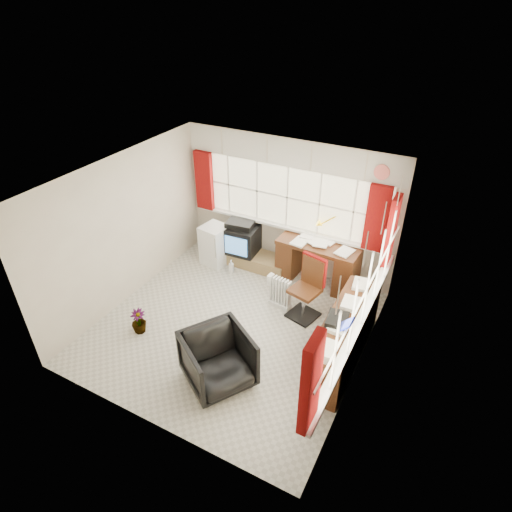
{
  "coord_description": "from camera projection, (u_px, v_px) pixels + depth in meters",
  "views": [
    {
      "loc": [
        2.72,
        -4.37,
        4.67
      ],
      "look_at": [
        0.13,
        0.55,
        1.07
      ],
      "focal_mm": 30.0,
      "sensor_mm": 36.0,
      "label": 1
    }
  ],
  "objects": [
    {
      "name": "window_back",
      "position": [
        286.0,
        223.0,
        7.77
      ],
      "size": [
        3.7,
        0.12,
        3.6
      ],
      "color": "#FBF2C7",
      "rests_on": "room_walls"
    },
    {
      "name": "tv_bench",
      "position": [
        253.0,
        259.0,
        8.27
      ],
      "size": [
        1.4,
        0.5,
        0.25
      ],
      "primitive_type": "cube",
      "color": "#9F7B4F",
      "rests_on": "ground"
    },
    {
      "name": "task_chair",
      "position": [
        309.0,
        285.0,
        6.83
      ],
      "size": [
        0.54,
        0.56,
        1.07
      ],
      "color": "black",
      "rests_on": "ground"
    },
    {
      "name": "ground",
      "position": [
        233.0,
        327.0,
        6.84
      ],
      "size": [
        4.0,
        4.0,
        0.0
      ],
      "primitive_type": "plane",
      "color": "beige",
      "rests_on": "ground"
    },
    {
      "name": "crt_tv",
      "position": [
        242.0,
        239.0,
        8.13
      ],
      "size": [
        0.62,
        0.59,
        0.53
      ],
      "color": "black",
      "rests_on": "tv_bench"
    },
    {
      "name": "window_right",
      "position": [
        360.0,
        320.0,
        5.57
      ],
      "size": [
        0.12,
        3.7,
        3.6
      ],
      "color": "#FBF2C7",
      "rests_on": "room_walls"
    },
    {
      "name": "desk_lamp",
      "position": [
        334.0,
        222.0,
        7.4
      ],
      "size": [
        0.19,
        0.17,
        0.45
      ],
      "color": "yellow",
      "rests_on": "desk"
    },
    {
      "name": "credenza",
      "position": [
        344.0,
        336.0,
        6.1
      ],
      "size": [
        0.5,
        2.0,
        0.85
      ],
      "color": "#582A14",
      "rests_on": "ground"
    },
    {
      "name": "curtains",
      "position": [
        315.0,
        236.0,
        6.38
      ],
      "size": [
        3.83,
        3.83,
        1.15
      ],
      "color": "maroon",
      "rests_on": "room_walls"
    },
    {
      "name": "flower_vase",
      "position": [
        139.0,
        321.0,
        6.64
      ],
      "size": [
        0.3,
        0.3,
        0.41
      ],
      "primitive_type": "imported",
      "rotation": [
        0.0,
        0.0,
        0.36
      ],
      "color": "black",
      "rests_on": "ground"
    },
    {
      "name": "room_walls",
      "position": [
        230.0,
        247.0,
        6.03
      ],
      "size": [
        4.0,
        4.0,
        4.0
      ],
      "color": "beige",
      "rests_on": "ground"
    },
    {
      "name": "radiator",
      "position": [
        280.0,
        295.0,
        7.16
      ],
      "size": [
        0.39,
        0.2,
        0.56
      ],
      "color": "white",
      "rests_on": "ground"
    },
    {
      "name": "spray_bottle_a",
      "position": [
        231.0,
        266.0,
        8.04
      ],
      "size": [
        0.13,
        0.13,
        0.28
      ],
      "primitive_type": "imported",
      "rotation": [
        0.0,
        0.0,
        0.22
      ],
      "color": "silver",
      "rests_on": "ground"
    },
    {
      "name": "desk",
      "position": [
        319.0,
        260.0,
        7.64
      ],
      "size": [
        1.47,
        0.77,
        0.87
      ],
      "color": "#582A14",
      "rests_on": "ground"
    },
    {
      "name": "spray_bottle_b",
      "position": [
        275.0,
        272.0,
        7.98
      ],
      "size": [
        0.1,
        0.1,
        0.17
      ],
      "primitive_type": "imported",
      "rotation": [
        0.0,
        0.0,
        -0.36
      ],
      "color": "#8FD6CF",
      "rests_on": "ground"
    },
    {
      "name": "file_tray",
      "position": [
        337.0,
        321.0,
        5.76
      ],
      "size": [
        0.31,
        0.38,
        0.12
      ],
      "primitive_type": "cube",
      "rotation": [
        0.0,
        0.0,
        0.11
      ],
      "color": "black",
      "rests_on": "credenza"
    },
    {
      "name": "mini_fridge",
      "position": [
        215.0,
        245.0,
        8.2
      ],
      "size": [
        0.53,
        0.53,
        0.79
      ],
      "color": "white",
      "rests_on": "ground"
    },
    {
      "name": "hifi_stack",
      "position": [
        241.0,
        237.0,
        8.13
      ],
      "size": [
        0.65,
        0.46,
        0.64
      ],
      "color": "black",
      "rests_on": "tv_bench"
    },
    {
      "name": "office_chair",
      "position": [
        218.0,
        360.0,
        5.71
      ],
      "size": [
        1.18,
        1.17,
        0.79
      ],
      "primitive_type": "imported",
      "rotation": [
        0.0,
        0.0,
        1.0
      ],
      "color": "black",
      "rests_on": "ground"
    },
    {
      "name": "overhead_cabinets",
      "position": [
        324.0,
        186.0,
        5.96
      ],
      "size": [
        3.98,
        3.98,
        0.48
      ],
      "color": "beige",
      "rests_on": "room_walls"
    }
  ]
}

